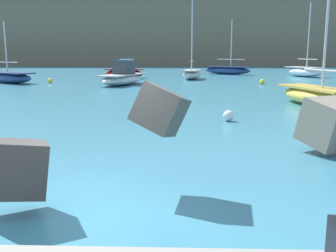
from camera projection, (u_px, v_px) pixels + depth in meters
The scene contains 13 objects.
ground_plane at pixel (99, 208), 6.84m from camera, with size 400.00×400.00×0.00m, color teal.
breakwater_jetty at pixel (142, 131), 8.83m from camera, with size 31.81×6.18×2.21m.
boat_near_left at pixel (304, 71), 44.38m from camera, with size 3.74×5.86×8.18m.
boat_near_centre at pixel (192, 74), 40.11m from camera, with size 2.40×4.74×7.99m.
boat_near_right at pixel (125, 72), 41.67m from camera, with size 4.44×2.41×2.19m.
boat_mid_left at pixel (317, 95), 19.98m from camera, with size 3.20×5.87×7.33m.
boat_mid_centre at pixel (10, 77), 35.04m from camera, with size 5.80×4.87×5.49m.
boat_mid_right at pixel (122, 77), 33.05m from camera, with size 3.99×6.42×2.09m.
boat_far_left at pixel (227, 70), 49.13m from camera, with size 6.24×5.04×6.78m.
mooring_buoy_inner at pixel (228, 116), 15.54m from camera, with size 0.44×0.44×0.44m.
mooring_buoy_middle at pixel (50, 81), 34.90m from camera, with size 0.44×0.44×0.44m.
mooring_buoy_outer at pixel (262, 82), 33.78m from camera, with size 0.44×0.44×0.44m.
headland_bluff at pixel (125, 34), 97.63m from camera, with size 97.43×43.63×14.62m.
Camera 1 is at (1.44, -6.40, 2.71)m, focal length 41.38 mm.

